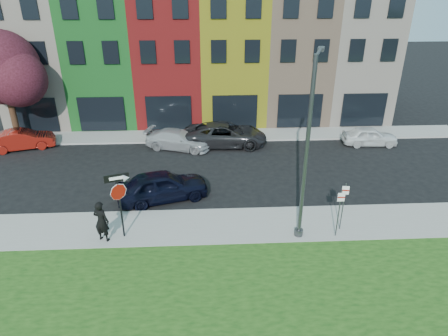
{
  "coord_description": "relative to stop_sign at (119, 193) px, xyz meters",
  "views": [
    {
      "loc": [
        -2.29,
        -12.98,
        10.95
      ],
      "look_at": [
        -1.44,
        4.0,
        2.68
      ],
      "focal_mm": 32.0,
      "sensor_mm": 36.0,
      "label": 1
    }
  ],
  "objects": [
    {
      "name": "ground",
      "position": [
        6.11,
        -2.33,
        -2.38
      ],
      "size": [
        120.0,
        120.0,
        0.0
      ],
      "primitive_type": "plane",
      "color": "black",
      "rests_on": "ground"
    },
    {
      "name": "sidewalk_near",
      "position": [
        8.11,
        0.67,
        -2.32
      ],
      "size": [
        40.0,
        3.0,
        0.12
      ],
      "primitive_type": "cube",
      "color": "gray",
      "rests_on": "ground"
    },
    {
      "name": "sidewalk_far",
      "position": [
        3.11,
        12.67,
        -2.32
      ],
      "size": [
        40.0,
        2.4,
        0.12
      ],
      "primitive_type": "cube",
      "color": "gray",
      "rests_on": "ground"
    },
    {
      "name": "rowhouse_block",
      "position": [
        3.61,
        18.85,
        2.6
      ],
      "size": [
        30.0,
        10.12,
        10.0
      ],
      "color": "beige",
      "rests_on": "ground"
    },
    {
      "name": "stop_sign",
      "position": [
        0.0,
        0.0,
        0.0
      ],
      "size": [
        1.01,
        0.37,
        3.19
      ],
      "rotation": [
        0.0,
        0.0,
        0.32
      ],
      "color": "black",
      "rests_on": "sidewalk_near"
    },
    {
      "name": "man",
      "position": [
        -0.86,
        -0.22,
        -1.28
      ],
      "size": [
        1.02,
        0.92,
        1.98
      ],
      "primitive_type": "imported",
      "rotation": [
        0.0,
        0.0,
        2.8
      ],
      "color": "black",
      "rests_on": "sidewalk_near"
    },
    {
      "name": "sedan_near",
      "position": [
        1.48,
        3.49,
        -1.57
      ],
      "size": [
        4.57,
        5.87,
        1.64
      ],
      "primitive_type": "imported",
      "rotation": [
        0.0,
        0.0,
        1.86
      ],
      "color": "black",
      "rests_on": "ground"
    },
    {
      "name": "parked_car_red",
      "position": [
        -8.79,
        10.94,
        -1.7
      ],
      "size": [
        3.81,
        5.0,
        1.38
      ],
      "primitive_type": "imported",
      "rotation": [
        0.0,
        0.0,
        1.87
      ],
      "color": "maroon",
      "rests_on": "ground"
    },
    {
      "name": "parked_car_silver",
      "position": [
        1.96,
        10.47,
        -1.72
      ],
      "size": [
        4.44,
        5.61,
        1.32
      ],
      "primitive_type": "imported",
      "rotation": [
        0.0,
        0.0,
        1.27
      ],
      "color": "#A1A1A5",
      "rests_on": "ground"
    },
    {
      "name": "parked_car_dark",
      "position": [
        5.23,
        10.9,
        -1.58
      ],
      "size": [
        3.06,
        5.97,
        1.61
      ],
      "primitive_type": "imported",
      "rotation": [
        0.0,
        0.0,
        1.54
      ],
      "color": "black",
      "rests_on": "ground"
    },
    {
      "name": "parked_car_white",
      "position": [
        15.45,
        10.46,
        -1.74
      ],
      "size": [
        1.96,
        3.96,
        1.29
      ],
      "primitive_type": "imported",
      "rotation": [
        0.0,
        0.0,
        1.51
      ],
      "color": "white",
      "rests_on": "ground"
    },
    {
      "name": "street_lamp",
      "position": [
        8.08,
        -0.12,
        1.85
      ],
      "size": [
        1.15,
        2.47,
        8.16
      ],
      "rotation": [
        0.0,
        0.0,
        -0.36
      ],
      "color": "#46484B",
      "rests_on": "sidewalk_near"
    },
    {
      "name": "parking_sign_a",
      "position": [
        9.71,
        -0.44,
        -0.8
      ],
      "size": [
        0.32,
        0.09,
        2.38
      ],
      "rotation": [
        0.0,
        0.0,
        -0.03
      ],
      "color": "#46484B",
      "rests_on": "sidewalk_near"
    },
    {
      "name": "parking_sign_b",
      "position": [
        10.07,
        0.07,
        -0.77
      ],
      "size": [
        0.32,
        0.1,
        2.43
      ],
      "rotation": [
        0.0,
        0.0,
        -0.15
      ],
      "color": "#46484B",
      "rests_on": "sidewalk_near"
    },
    {
      "name": "tree_purple",
      "position": [
        -9.67,
        12.55,
        2.79
      ],
      "size": [
        5.96,
        5.21,
        7.67
      ],
      "color": "black",
      "rests_on": "sidewalk_far"
    }
  ]
}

